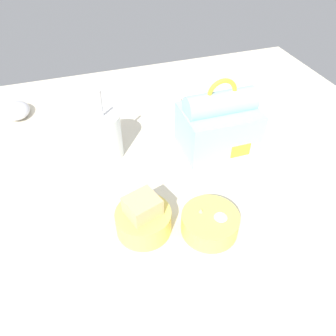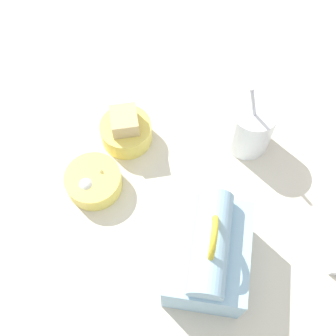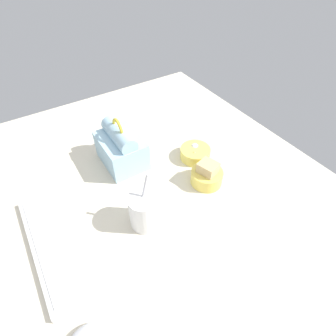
{
  "view_description": "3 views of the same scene",
  "coord_description": "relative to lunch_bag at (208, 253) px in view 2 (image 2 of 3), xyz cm",
  "views": [
    {
      "loc": [
        -11.92,
        -53.13,
        53.41
      ],
      "look_at": [
        4.15,
        -4.58,
        7.0
      ],
      "focal_mm": 35.0,
      "sensor_mm": 36.0,
      "label": 1
    },
    {
      "loc": [
        40.15,
        1.08,
        78.4
      ],
      "look_at": [
        4.15,
        -4.58,
        7.0
      ],
      "focal_mm": 45.0,
      "sensor_mm": 36.0,
      "label": 2
    },
    {
      "loc": [
        -47.49,
        28.23,
        67.82
      ],
      "look_at": [
        4.15,
        -4.58,
        7.0
      ],
      "focal_mm": 28.0,
      "sensor_mm": 36.0,
      "label": 3
    }
  ],
  "objects": [
    {
      "name": "bento_bowl_sandwich",
      "position": [
        -23.93,
        -19.32,
        -3.59
      ],
      "size": [
        10.53,
        10.53,
        8.46
      ],
      "color": "#EFD65B",
      "rests_on": "desk_surface"
    },
    {
      "name": "soup_cup",
      "position": [
        -26.97,
        5.55,
        -0.95
      ],
      "size": [
        8.98,
        8.98,
        18.53
      ],
      "color": "white",
      "rests_on": "desk_surface"
    },
    {
      "name": "lunch_bag",
      "position": [
        0.0,
        0.0,
        0.0
      ],
      "size": [
        17.53,
        13.51,
        18.44
      ],
      "color": "#9EC6DB",
      "rests_on": "desk_surface"
    },
    {
      "name": "desk_surface",
      "position": [
        -19.89,
        -4.72,
        -7.74
      ],
      "size": [
        140.0,
        110.0,
        2.0
      ],
      "color": "beige",
      "rests_on": "ground"
    },
    {
      "name": "bento_bowl_snacks",
      "position": [
        -12.08,
        -23.39,
        -4.54
      ],
      "size": [
        10.91,
        10.91,
        4.93
      ],
      "color": "#EFD65B",
      "rests_on": "desk_surface"
    }
  ]
}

